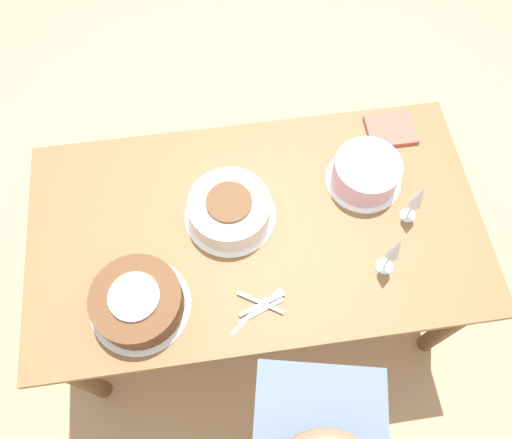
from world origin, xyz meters
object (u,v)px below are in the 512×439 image
cake_back_decorated (366,173)px  wine_glass_far (395,249)px  wine_glass_near (418,198)px  cake_front_chocolate (138,302)px  cake_center_white (230,209)px

cake_back_decorated → wine_glass_far: bearing=-91.1°
wine_glass_near → wine_glass_far: 0.23m
cake_front_chocolate → wine_glass_near: bearing=11.8°
wine_glass_near → wine_glass_far: bearing=-126.5°
cake_back_decorated → wine_glass_near: size_ratio=1.36×
wine_glass_far → cake_front_chocolate: bearing=-178.4°
cake_center_white → cake_front_chocolate: (-0.34, -0.29, 0.00)m
cake_front_chocolate → cake_back_decorated: size_ratio=1.19×
cake_front_chocolate → cake_center_white: bearing=41.0°
cake_center_white → wine_glass_near: size_ratio=1.59×
wine_glass_near → wine_glass_far: size_ratio=0.90×
cake_center_white → wine_glass_far: size_ratio=1.43×
cake_front_chocolate → cake_back_decorated: cake_back_decorated is taller
cake_center_white → wine_glass_near: wine_glass_near is taller
cake_back_decorated → wine_glass_near: bearing=-53.0°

